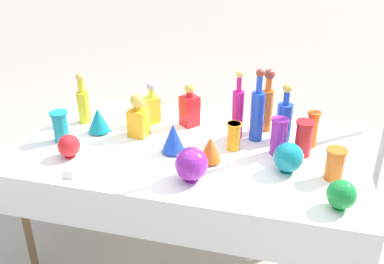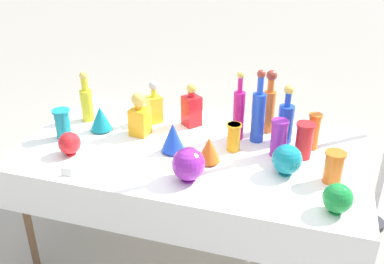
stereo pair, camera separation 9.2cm
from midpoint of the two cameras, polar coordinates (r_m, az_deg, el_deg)
ground_plane at (r=2.93m, az=-0.94°, el=-15.23°), size 40.00×40.00×0.00m
display_table at (r=2.48m, az=-1.24°, el=-3.41°), size 1.96×1.08×0.76m
tall_bottle_0 at (r=2.83m, az=-15.23°, el=3.83°), size 0.08×0.08×0.33m
tall_bottle_1 at (r=2.56m, az=11.21°, el=1.78°), size 0.09×0.09×0.35m
tall_bottle_2 at (r=2.53m, az=5.07°, el=2.72°), size 0.07×0.07×0.42m
tall_bottle_3 at (r=2.64m, az=9.00°, el=3.78°), size 0.07×0.07×0.40m
tall_bottle_4 at (r=2.52m, az=7.66°, el=2.58°), size 0.08×0.08×0.44m
square_decanter_0 at (r=2.59m, az=-8.21°, el=2.01°), size 0.12×0.12×0.27m
square_decanter_1 at (r=2.76m, az=-6.36°, el=3.35°), size 0.12×0.12×0.28m
square_decanter_2 at (r=2.70m, az=-1.31°, el=3.19°), size 0.14×0.14×0.28m
slender_vase_0 at (r=2.42m, az=13.64°, el=-0.72°), size 0.10×0.10×0.21m
slender_vase_1 at (r=2.41m, az=10.42°, el=-0.46°), size 0.10×0.10×0.21m
slender_vase_2 at (r=2.64m, az=-18.12°, el=0.83°), size 0.11×0.11×0.18m
slender_vase_3 at (r=2.25m, az=17.43°, el=-3.98°), size 0.11×0.11×0.17m
slender_vase_4 at (r=2.43m, az=4.50°, el=-0.46°), size 0.09×0.09×0.16m
slender_vase_5 at (r=2.53m, az=14.77°, el=0.49°), size 0.08×0.08×0.21m
fluted_vase_0 at (r=2.30m, az=1.29°, el=-2.30°), size 0.13×0.13×0.15m
fluted_vase_1 at (r=2.40m, az=-3.62°, el=-0.75°), size 0.14×0.14×0.17m
fluted_vase_2 at (r=2.69m, az=-13.34°, el=1.59°), size 0.14×0.14×0.16m
round_bowl_0 at (r=2.14m, az=-1.33°, el=-4.33°), size 0.17×0.17×0.18m
round_bowl_1 at (r=2.46m, az=-17.13°, el=-1.78°), size 0.13×0.13×0.13m
round_bowl_2 at (r=2.05m, az=18.08°, el=-7.95°), size 0.14×0.14×0.14m
round_bowl_3 at (r=2.26m, az=11.58°, el=-3.34°), size 0.16×0.16×0.16m
price_tag_left at (r=2.29m, az=-17.36°, el=-5.49°), size 0.06×0.02×0.04m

